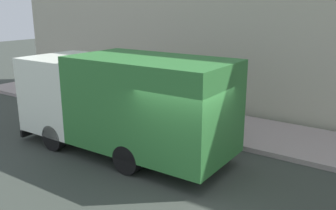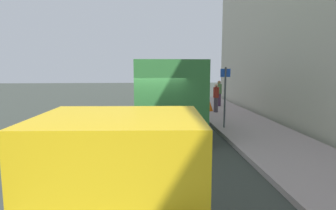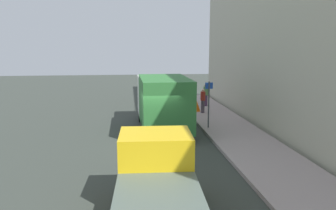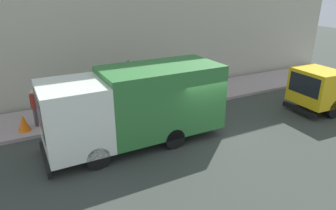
{
  "view_description": "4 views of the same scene",
  "coord_description": "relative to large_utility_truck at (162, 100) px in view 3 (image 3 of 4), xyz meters",
  "views": [
    {
      "loc": [
        -7.4,
        -4.6,
        4.57
      ],
      "look_at": [
        1.63,
        1.69,
        1.54
      ],
      "focal_mm": 38.98,
      "sensor_mm": 36.0,
      "label": 1
    },
    {
      "loc": [
        0.02,
        -10.19,
        2.89
      ],
      "look_at": [
        0.84,
        2.11,
        1.2
      ],
      "focal_mm": 30.35,
      "sensor_mm": 36.0,
      "label": 2
    },
    {
      "loc": [
        -1.13,
        -16.11,
        4.84
      ],
      "look_at": [
        1.04,
        2.29,
        1.5
      ],
      "focal_mm": 35.39,
      "sensor_mm": 36.0,
      "label": 3
    },
    {
      "loc": [
        -9.63,
        6.72,
        6.0
      ],
      "look_at": [
        1.41,
        1.02,
        1.11
      ],
      "focal_mm": 31.78,
      "sensor_mm": 36.0,
      "label": 4
    }
  ],
  "objects": [
    {
      "name": "pedestrian_walking",
      "position": [
        3.24,
        3.57,
        -0.65
      ],
      "size": [
        0.41,
        0.41,
        1.7
      ],
      "rotation": [
        0.0,
        0.0,
        4.94
      ],
      "color": "#484049",
      "rests_on": "sidewalk"
    },
    {
      "name": "building_facade",
      "position": [
        5.97,
        -2.79,
        4.47
      ],
      "size": [
        0.5,
        30.0,
        12.37
      ],
      "primitive_type": "cube",
      "color": "#B8B59D",
      "rests_on": "ground"
    },
    {
      "name": "large_utility_truck",
      "position": [
        0.0,
        0.0,
        0.0
      ],
      "size": [
        2.66,
        7.23,
        3.12
      ],
      "rotation": [
        0.0,
        0.0,
        0.01
      ],
      "color": "white",
      "rests_on": "ground"
    },
    {
      "name": "sidewalk",
      "position": [
        3.86,
        -2.79,
        -1.63
      ],
      "size": [
        3.22,
        30.0,
        0.16
      ],
      "primitive_type": "cube",
      "color": "#A69693",
      "rests_on": "ground"
    },
    {
      "name": "pedestrian_standing",
      "position": [
        4.06,
        6.21,
        -0.63
      ],
      "size": [
        0.39,
        0.39,
        1.75
      ],
      "rotation": [
        0.0,
        0.0,
        1.59
      ],
      "color": "#46304B",
      "rests_on": "sidewalk"
    },
    {
      "name": "traffic_cone_orange",
      "position": [
        2.93,
        4.14,
        -1.18
      ],
      "size": [
        0.52,
        0.52,
        0.74
      ],
      "primitive_type": "cone",
      "color": "orange",
      "rests_on": "sidewalk"
    },
    {
      "name": "street_sign_post",
      "position": [
        2.61,
        -0.68,
        0.03
      ],
      "size": [
        0.44,
        0.08,
        2.69
      ],
      "color": "#4C5156",
      "rests_on": "sidewalk"
    },
    {
      "name": "small_flatbed_truck",
      "position": [
        -1.19,
        -10.65,
        -0.63
      ],
      "size": [
        2.42,
        5.77,
        2.24
      ],
      "rotation": [
        0.0,
        0.0,
        -0.05
      ],
      "color": "yellow",
      "rests_on": "ground"
    },
    {
      "name": "ground",
      "position": [
        -0.75,
        -2.79,
        -1.71
      ],
      "size": [
        80.0,
        80.0,
        0.0
      ],
      "primitive_type": "plane",
      "color": "#373D36"
    }
  ]
}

